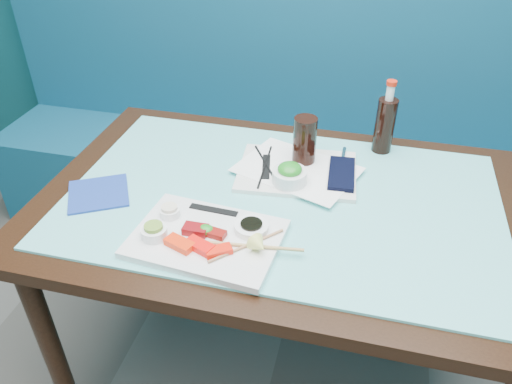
% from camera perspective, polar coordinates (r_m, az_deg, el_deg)
% --- Properties ---
extents(booth_bench, '(3.00, 0.56, 1.17)m').
position_cam_1_polar(booth_bench, '(2.34, 6.86, 3.53)').
color(booth_bench, navy).
rests_on(booth_bench, ground).
extents(dining_table, '(1.40, 0.90, 0.75)m').
position_cam_1_polar(dining_table, '(1.49, 2.88, -3.40)').
color(dining_table, black).
rests_on(dining_table, ground).
extents(glass_top, '(1.22, 0.76, 0.01)m').
position_cam_1_polar(glass_top, '(1.44, 2.98, -0.68)').
color(glass_top, '#65CBCB').
rests_on(glass_top, dining_table).
extents(sashimi_plate, '(0.39, 0.30, 0.02)m').
position_cam_1_polar(sashimi_plate, '(1.28, -5.67, -5.32)').
color(sashimi_plate, white).
rests_on(sashimi_plate, glass_top).
extents(salmon_left, '(0.08, 0.06, 0.02)m').
position_cam_1_polar(salmon_left, '(1.24, -8.73, -5.87)').
color(salmon_left, '#FF2F0A').
rests_on(salmon_left, sashimi_plate).
extents(salmon_mid, '(0.08, 0.06, 0.02)m').
position_cam_1_polar(salmon_mid, '(1.23, -6.47, -6.13)').
color(salmon_mid, '#FF110A').
rests_on(salmon_mid, sashimi_plate).
extents(salmon_right, '(0.07, 0.06, 0.02)m').
position_cam_1_polar(salmon_right, '(1.21, -4.31, -6.72)').
color(salmon_right, '#FF1E0A').
rests_on(salmon_right, sashimi_plate).
extents(tuna_left, '(0.06, 0.04, 0.02)m').
position_cam_1_polar(tuna_left, '(1.28, -6.93, -4.29)').
color(tuna_left, maroon).
rests_on(tuna_left, sashimi_plate).
extents(tuna_right, '(0.05, 0.04, 0.02)m').
position_cam_1_polar(tuna_right, '(1.26, -4.57, -4.77)').
color(tuna_right, maroon).
rests_on(tuna_right, sashimi_plate).
extents(seaweed_garnish, '(0.05, 0.05, 0.02)m').
position_cam_1_polar(seaweed_garnish, '(1.27, -5.79, -4.29)').
color(seaweed_garnish, '#1E841E').
rests_on(seaweed_garnish, sashimi_plate).
extents(ramekin_wasabi, '(0.09, 0.09, 0.03)m').
position_cam_1_polar(ramekin_wasabi, '(1.28, -11.55, -4.55)').
color(ramekin_wasabi, white).
rests_on(ramekin_wasabi, sashimi_plate).
extents(wasabi_fill, '(0.06, 0.06, 0.01)m').
position_cam_1_polar(wasabi_fill, '(1.27, -11.65, -3.90)').
color(wasabi_fill, olive).
rests_on(wasabi_fill, ramekin_wasabi).
extents(ramekin_ginger, '(0.06, 0.06, 0.02)m').
position_cam_1_polar(ramekin_ginger, '(1.34, -9.82, -2.31)').
color(ramekin_ginger, white).
rests_on(ramekin_ginger, sashimi_plate).
extents(ginger_fill, '(0.05, 0.05, 0.01)m').
position_cam_1_polar(ginger_fill, '(1.33, -9.89, -1.78)').
color(ginger_fill, beige).
rests_on(ginger_fill, ramekin_ginger).
extents(soy_dish, '(0.10, 0.10, 0.02)m').
position_cam_1_polar(soy_dish, '(1.28, -0.53, -4.05)').
color(soy_dish, white).
rests_on(soy_dish, sashimi_plate).
extents(soy_fill, '(0.07, 0.07, 0.01)m').
position_cam_1_polar(soy_fill, '(1.27, -0.53, -3.66)').
color(soy_fill, black).
rests_on(soy_fill, soy_dish).
extents(lemon_wedge, '(0.06, 0.06, 0.05)m').
position_cam_1_polar(lemon_wedge, '(1.20, 0.36, -6.13)').
color(lemon_wedge, '#F3F775').
rests_on(lemon_wedge, sashimi_plate).
extents(chopstick_sleeve, '(0.14, 0.03, 0.00)m').
position_cam_1_polar(chopstick_sleeve, '(1.35, -4.88, -2.05)').
color(chopstick_sleeve, black).
rests_on(chopstick_sleeve, sashimi_plate).
extents(wooden_chopstick_a, '(0.15, 0.16, 0.01)m').
position_cam_1_polar(wooden_chopstick_a, '(1.23, -1.06, -6.13)').
color(wooden_chopstick_a, '#A9744F').
rests_on(wooden_chopstick_a, sashimi_plate).
extents(wooden_chopstick_b, '(0.26, 0.04, 0.01)m').
position_cam_1_polar(wooden_chopstick_b, '(1.23, -0.61, -6.18)').
color(wooden_chopstick_b, tan).
rests_on(wooden_chopstick_b, sashimi_plate).
extents(serving_tray, '(0.38, 0.30, 0.01)m').
position_cam_1_polar(serving_tray, '(1.53, 4.70, 2.36)').
color(serving_tray, silver).
rests_on(serving_tray, glass_top).
extents(paper_placemat, '(0.41, 0.35, 0.00)m').
position_cam_1_polar(paper_placemat, '(1.53, 4.72, 2.60)').
color(paper_placemat, white).
rests_on(paper_placemat, serving_tray).
extents(seaweed_bowl, '(0.11, 0.11, 0.04)m').
position_cam_1_polar(seaweed_bowl, '(1.46, 3.85, 1.76)').
color(seaweed_bowl, white).
rests_on(seaweed_bowl, serving_tray).
extents(seaweed_salad, '(0.09, 0.09, 0.04)m').
position_cam_1_polar(seaweed_salad, '(1.45, 3.89, 2.63)').
color(seaweed_salad, '#1E831E').
rests_on(seaweed_salad, seaweed_bowl).
extents(cola_glass, '(0.09, 0.09, 0.15)m').
position_cam_1_polar(cola_glass, '(1.54, 5.58, 5.91)').
color(cola_glass, black).
rests_on(cola_glass, serving_tray).
extents(navy_pouch, '(0.09, 0.18, 0.01)m').
position_cam_1_polar(navy_pouch, '(1.52, 9.75, 2.09)').
color(navy_pouch, black).
rests_on(navy_pouch, serving_tray).
extents(fork, '(0.01, 0.10, 0.01)m').
position_cam_1_polar(fork, '(1.61, 9.93, 4.08)').
color(fork, silver).
rests_on(fork, serving_tray).
extents(black_chopstick_a, '(0.02, 0.24, 0.01)m').
position_cam_1_polar(black_chopstick_a, '(1.54, 1.02, 2.97)').
color(black_chopstick_a, black).
rests_on(black_chopstick_a, serving_tray).
extents(black_chopstick_b, '(0.14, 0.23, 0.01)m').
position_cam_1_polar(black_chopstick_b, '(1.54, 1.31, 2.93)').
color(black_chopstick_b, black).
rests_on(black_chopstick_b, serving_tray).
extents(tray_sleeve, '(0.05, 0.14, 0.00)m').
position_cam_1_polar(tray_sleeve, '(1.54, 1.17, 2.91)').
color(tray_sleeve, black).
rests_on(tray_sleeve, serving_tray).
extents(cola_bottle_body, '(0.07, 0.07, 0.18)m').
position_cam_1_polar(cola_bottle_body, '(1.66, 14.49, 7.34)').
color(cola_bottle_body, black).
rests_on(cola_bottle_body, glass_top).
extents(cola_bottle_neck, '(0.03, 0.03, 0.05)m').
position_cam_1_polar(cola_bottle_neck, '(1.61, 15.09, 10.92)').
color(cola_bottle_neck, white).
rests_on(cola_bottle_neck, cola_bottle_body).
extents(cola_bottle_cap, '(0.04, 0.04, 0.01)m').
position_cam_1_polar(cola_bottle_cap, '(1.60, 15.26, 11.93)').
color(cola_bottle_cap, red).
rests_on(cola_bottle_cap, cola_bottle_neck).
extents(blue_napkin, '(0.23, 0.23, 0.01)m').
position_cam_1_polar(blue_napkin, '(1.51, -17.56, -0.17)').
color(blue_napkin, navy).
rests_on(blue_napkin, glass_top).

